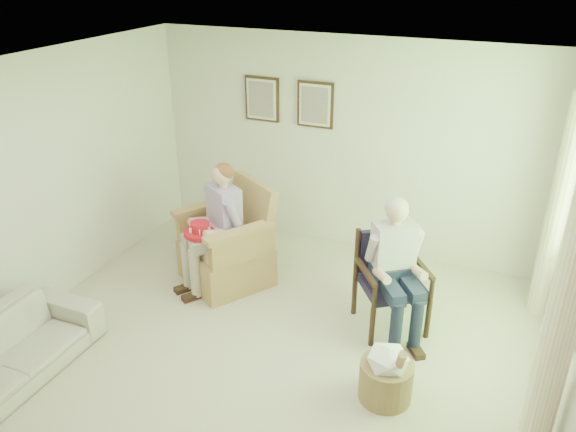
% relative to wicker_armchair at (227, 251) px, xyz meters
% --- Properties ---
extents(floor, '(5.50, 5.50, 0.00)m').
position_rel_wicker_armchair_xyz_m(floor, '(0.98, -1.39, -0.36)').
color(floor, beige).
rests_on(floor, ground).
extents(back_wall, '(5.00, 0.04, 2.60)m').
position_rel_wicker_armchair_xyz_m(back_wall, '(0.98, 1.36, 0.94)').
color(back_wall, silver).
rests_on(back_wall, ground).
extents(left_wall, '(0.04, 5.50, 2.60)m').
position_rel_wicker_armchair_xyz_m(left_wall, '(-1.52, -1.39, 0.94)').
color(left_wall, silver).
rests_on(left_wall, ground).
extents(ceiling, '(5.00, 5.50, 0.02)m').
position_rel_wicker_armchair_xyz_m(ceiling, '(0.98, -1.39, 2.24)').
color(ceiling, white).
rests_on(ceiling, back_wall).
extents(curtain_left, '(0.34, 0.34, 2.30)m').
position_rel_wicker_armchair_xyz_m(curtain_left, '(3.31, -1.17, 0.79)').
color(curtain_left, '#FFF3C7').
rests_on(curtain_left, ground).
extents(curtain_right, '(0.34, 0.34, 2.30)m').
position_rel_wicker_armchair_xyz_m(curtain_right, '(3.31, 0.79, 0.79)').
color(curtain_right, '#FFF3C7').
rests_on(curtain_right, ground).
extents(framed_print_left, '(0.45, 0.05, 0.55)m').
position_rel_wicker_armchair_xyz_m(framed_print_left, '(-0.17, 1.32, 1.42)').
color(framed_print_left, '#382114').
rests_on(framed_print_left, back_wall).
extents(framed_print_right, '(0.45, 0.05, 0.55)m').
position_rel_wicker_armchair_xyz_m(framed_print_right, '(0.53, 1.32, 1.42)').
color(framed_print_right, '#382114').
rests_on(framed_print_right, back_wall).
extents(wicker_armchair, '(0.90, 0.89, 1.14)m').
position_rel_wicker_armchair_xyz_m(wicker_armchair, '(0.00, 0.00, 0.00)').
color(wicker_armchair, tan).
rests_on(wicker_armchair, ground).
extents(wood_armchair, '(0.62, 0.59, 0.96)m').
position_rel_wicker_armchair_xyz_m(wood_armchair, '(1.92, -0.05, 0.16)').
color(wood_armchair, black).
rests_on(wood_armchair, ground).
extents(person_wicker, '(0.40, 0.63, 1.40)m').
position_rel_wicker_armchair_xyz_m(person_wicker, '(-0.00, -0.15, 0.47)').
color(person_wicker, '#BFB09A').
rests_on(person_wicker, ground).
extents(person_dark, '(0.40, 0.63, 1.36)m').
position_rel_wicker_armchair_xyz_m(person_dark, '(1.92, -0.21, 0.43)').
color(person_dark, '#1C233D').
rests_on(person_dark, ground).
extents(red_hat, '(0.36, 0.36, 0.14)m').
position_rel_wicker_armchair_xyz_m(red_hat, '(-0.14, -0.31, 0.38)').
color(red_hat, red).
rests_on(red_hat, person_wicker).
extents(hatbox, '(0.46, 0.46, 0.66)m').
position_rel_wicker_armchair_xyz_m(hatbox, '(2.14, -1.15, -0.11)').
color(hatbox, tan).
rests_on(hatbox, ground).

